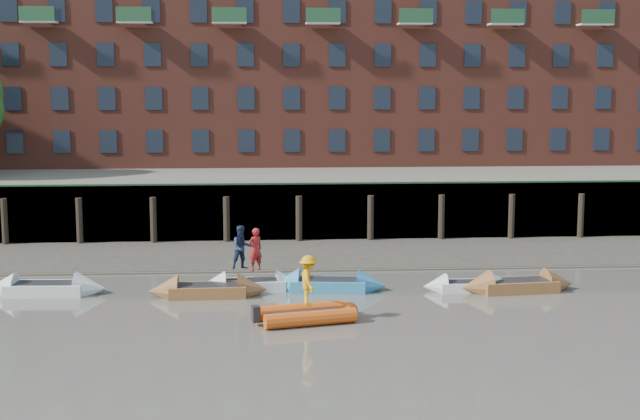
{
  "coord_description": "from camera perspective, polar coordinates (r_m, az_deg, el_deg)",
  "views": [
    {
      "loc": [
        -4.12,
        -27.01,
        8.78
      ],
      "look_at": [
        -1.49,
        12.0,
        3.2
      ],
      "focal_mm": 50.0,
      "sensor_mm": 36.0,
      "label": 1
    }
  ],
  "objects": [
    {
      "name": "ground",
      "position": [
        28.7,
        4.65,
        -9.72
      ],
      "size": [
        220.0,
        220.0,
        0.0
      ],
      "primitive_type": "plane",
      "color": "#5E5A50",
      "rests_on": "ground"
    },
    {
      "name": "foreshore",
      "position": [
        46.04,
        1.34,
        -2.87
      ],
      "size": [
        110.0,
        8.0,
        0.5
      ],
      "primitive_type": "cube",
      "color": "#3D382F",
      "rests_on": "ground"
    },
    {
      "name": "mud_band",
      "position": [
        42.72,
        1.76,
        -3.74
      ],
      "size": [
        110.0,
        1.6,
        0.1
      ],
      "primitive_type": "cube",
      "color": "#4C4336",
      "rests_on": "ground"
    },
    {
      "name": "river_wall",
      "position": [
        50.08,
        0.9,
        -0.13
      ],
      "size": [
        110.0,
        1.23,
        3.3
      ],
      "color": "#2D2A26",
      "rests_on": "ground"
    },
    {
      "name": "bank_terrace",
      "position": [
        63.55,
        -0.12,
        1.63
      ],
      "size": [
        110.0,
        28.0,
        3.2
      ],
      "primitive_type": "cube",
      "color": "#5E594D",
      "rests_on": "ground"
    },
    {
      "name": "apartment_terrace",
      "position": [
        64.26,
        -0.18,
        11.73
      ],
      "size": [
        80.6,
        15.56,
        20.98
      ],
      "color": "brown",
      "rests_on": "bank_terrace"
    },
    {
      "name": "rowboat_1",
      "position": [
        39.14,
        -17.14,
        -4.83
      ],
      "size": [
        5.04,
        1.66,
        1.45
      ],
      "rotation": [
        0.0,
        0.0,
        -0.04
      ],
      "color": "silver",
      "rests_on": "ground"
    },
    {
      "name": "rowboat_2",
      "position": [
        37.41,
        -7.18,
        -5.12
      ],
      "size": [
        4.92,
        1.49,
        1.42
      ],
      "rotation": [
        0.0,
        0.0,
        0.01
      ],
      "color": "brown",
      "rests_on": "ground"
    },
    {
      "name": "rowboat_3",
      "position": [
        38.31,
        -4.43,
        -4.8
      ],
      "size": [
        4.54,
        1.72,
        1.29
      ],
      "rotation": [
        0.0,
        0.0,
        0.1
      ],
      "color": "silver",
      "rests_on": "ground"
    },
    {
      "name": "rowboat_4",
      "position": [
        38.13,
        0.53,
        -4.8
      ],
      "size": [
        5.07,
        2.02,
        1.43
      ],
      "rotation": [
        0.0,
        0.0,
        -0.12
      ],
      "color": "teal",
      "rests_on": "ground"
    },
    {
      "name": "rowboat_5",
      "position": [
        38.66,
        9.52,
        -4.81
      ],
      "size": [
        3.97,
        1.18,
        1.15
      ],
      "rotation": [
        0.0,
        0.0,
        -0.01
      ],
      "color": "silver",
      "rests_on": "ground"
    },
    {
      "name": "rowboat_6",
      "position": [
        38.89,
        12.54,
        -4.73
      ],
      "size": [
        5.13,
        1.99,
        1.45
      ],
      "rotation": [
        0.0,
        0.0,
        0.11
      ],
      "color": "brown",
      "rests_on": "ground"
    },
    {
      "name": "rib_tender",
      "position": [
        33.29,
        -0.65,
        -6.67
      ],
      "size": [
        3.87,
        2.53,
        0.65
      ],
      "rotation": [
        0.0,
        0.0,
        0.24
      ],
      "color": "#D14C11",
      "rests_on": "ground"
    },
    {
      "name": "person_rower_a",
      "position": [
        37.93,
        -4.17,
        -2.53
      ],
      "size": [
        0.8,
        0.74,
        1.84
      ],
      "primitive_type": "imported",
      "rotation": [
        0.0,
        0.0,
        3.73
      ],
      "color": "maroon",
      "rests_on": "rowboat_3"
    },
    {
      "name": "person_rower_b",
      "position": [
        38.26,
        -5.02,
        -2.4
      ],
      "size": [
        1.11,
        0.99,
        1.9
      ],
      "primitive_type": "imported",
      "rotation": [
        0.0,
        0.0,
        0.35
      ],
      "color": "#19233F",
      "rests_on": "rowboat_3"
    },
    {
      "name": "person_rib_crew",
      "position": [
        32.99,
        -0.74,
        -4.54
      ],
      "size": [
        0.84,
        1.29,
        1.89
      ],
      "primitive_type": "imported",
      "rotation": [
        0.0,
        0.0,
        1.69
      ],
      "color": "orange",
      "rests_on": "rib_tender"
    }
  ]
}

